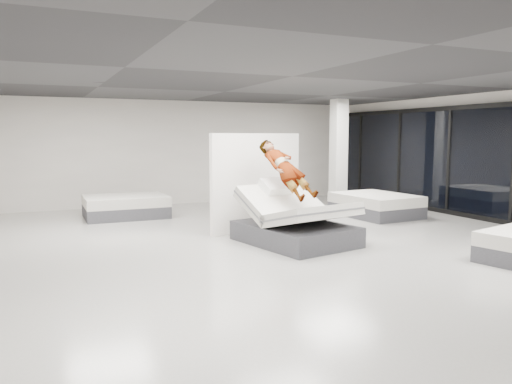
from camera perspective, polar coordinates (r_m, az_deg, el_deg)
room at (r=9.29m, az=4.11°, el=3.19°), size 14.00×14.04×3.20m
hero_bed at (r=9.90m, az=4.51°, el=-3.52°), size 2.06×2.49×1.26m
person at (r=10.02m, az=3.44°, el=1.67°), size 0.89×1.48×1.60m
remote at (r=9.91m, az=5.69°, el=0.39°), size 0.08×0.15×0.08m
divider_panel at (r=11.15m, az=0.08°, el=1.12°), size 2.36×0.64×2.18m
flat_bed_right_far at (r=13.61m, az=13.49°, el=-1.47°), size 1.72×2.22×0.58m
flat_bed_left_far at (r=13.50m, az=-14.67°, el=-1.60°), size 2.07×1.56×0.57m
column at (r=15.21m, az=9.40°, el=4.39°), size 0.40×0.40×3.20m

